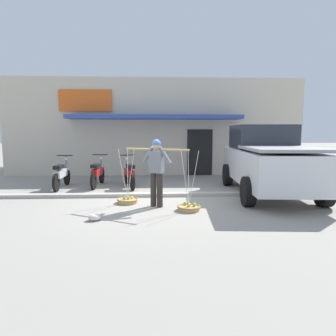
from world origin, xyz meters
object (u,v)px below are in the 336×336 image
(fruit_basket_left_side, at_px, (189,207))
(parked_truck, at_px, (267,160))
(fruit_vendor, at_px, (156,168))
(motorcycle_third_in_row, at_px, (129,174))
(motorcycle_nearest_shop, at_px, (61,175))
(fruit_basket_right_side, at_px, (128,200))
(plastic_litter_bag, at_px, (94,217))
(motorcycle_second_in_row, at_px, (97,173))

(fruit_basket_left_side, relative_size, parked_truck, 0.30)
(fruit_vendor, distance_m, motorcycle_third_in_row, 2.88)
(motorcycle_nearest_shop, bearing_deg, motorcycle_third_in_row, 2.73)
(fruit_basket_left_side, height_order, fruit_basket_right_side, same)
(fruit_basket_left_side, xyz_separation_m, motorcycle_third_in_row, (-1.68, 3.09, 0.37))
(fruit_vendor, bearing_deg, plastic_litter_bag, -139.99)
(motorcycle_third_in_row, bearing_deg, fruit_vendor, -71.22)
(fruit_basket_right_side, bearing_deg, fruit_basket_left_side, -27.95)
(motorcycle_third_in_row, bearing_deg, fruit_basket_left_side, -61.41)
(fruit_basket_right_side, relative_size, motorcycle_third_in_row, 0.81)
(fruit_basket_left_side, height_order, parked_truck, parked_truck)
(fruit_basket_right_side, distance_m, motorcycle_nearest_shop, 3.26)
(fruit_vendor, height_order, fruit_basket_right_side, fruit_vendor)
(parked_truck, bearing_deg, fruit_basket_left_side, -144.34)
(fruit_basket_right_side, distance_m, parked_truck, 4.39)
(fruit_vendor, relative_size, parked_truck, 0.35)
(fruit_basket_left_side, distance_m, parked_truck, 3.35)
(fruit_basket_left_side, xyz_separation_m, motorcycle_nearest_shop, (-3.94, 2.98, 0.37))
(motorcycle_second_in_row, height_order, motorcycle_third_in_row, same)
(fruit_basket_left_side, bearing_deg, parked_truck, 35.66)
(fruit_basket_right_side, bearing_deg, parked_truck, 14.28)
(motorcycle_nearest_shop, xyz_separation_m, plastic_litter_bag, (1.85, -3.69, -0.38))
(motorcycle_second_in_row, relative_size, motorcycle_third_in_row, 1.02)
(fruit_vendor, bearing_deg, fruit_basket_left_side, -27.79)
(fruit_basket_left_side, height_order, motorcycle_third_in_row, fruit_basket_left_side)
(motorcycle_second_in_row, distance_m, motorcycle_third_in_row, 1.14)
(fruit_basket_right_side, relative_size, parked_truck, 0.30)
(motorcycle_nearest_shop, height_order, motorcycle_third_in_row, same)
(fruit_basket_right_side, xyz_separation_m, plastic_litter_bag, (-0.56, -1.53, -0.01))
(fruit_basket_left_side, xyz_separation_m, motorcycle_second_in_row, (-2.80, 3.27, 0.37))
(fruit_vendor, bearing_deg, motorcycle_third_in_row, 108.78)
(fruit_vendor, distance_m, plastic_litter_bag, 1.96)
(fruit_basket_right_side, height_order, motorcycle_second_in_row, fruit_basket_right_side)
(motorcycle_second_in_row, xyz_separation_m, parked_truck, (5.42, -1.40, 0.58))
(motorcycle_nearest_shop, xyz_separation_m, motorcycle_third_in_row, (2.26, 0.11, 0.00))
(motorcycle_nearest_shop, distance_m, plastic_litter_bag, 4.14)
(fruit_basket_left_side, relative_size, plastic_litter_bag, 5.18)
(motorcycle_second_in_row, xyz_separation_m, plastic_litter_bag, (0.71, -3.98, -0.38))
(fruit_vendor, relative_size, motorcycle_second_in_row, 0.93)
(fruit_vendor, relative_size, fruit_basket_left_side, 1.17)
(fruit_basket_left_side, bearing_deg, motorcycle_third_in_row, 118.59)
(fruit_basket_right_side, xyz_separation_m, parked_truck, (4.15, 1.06, 0.95))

